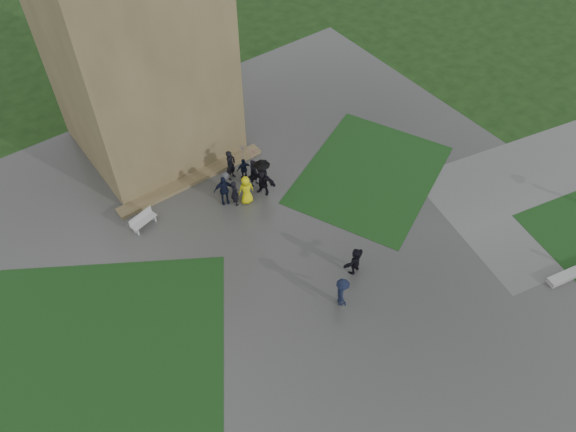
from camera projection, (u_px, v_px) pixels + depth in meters
ground at (306, 309)px, 26.23m from camera, size 120.00×120.00×0.00m
plaza at (281, 281)px, 27.29m from camera, size 34.00×34.00×0.02m
lawn_inset_left at (100, 344)px, 24.99m from camera, size 14.10×13.46×0.01m
lawn_inset_right at (370, 174)px, 32.26m from camera, size 11.12×10.15×0.01m
tower at (124, 0)px, 27.58m from camera, size 8.00×8.00×18.00m
tower_plinth at (192, 180)px, 31.82m from camera, size 9.00×0.80×0.22m
bench at (143, 220)px, 29.32m from camera, size 1.54×0.82×0.85m
visitor_cluster at (245, 176)px, 30.53m from camera, size 3.42×3.26×2.58m
pedestrian_mid at (342, 292)px, 25.82m from camera, size 1.00×1.25×1.72m
pedestrian_near at (355, 261)px, 27.11m from camera, size 1.56×0.86×1.59m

